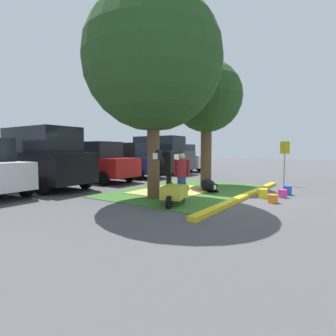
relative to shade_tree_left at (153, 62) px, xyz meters
The scene contains 20 objects.
ground_plane 5.09m from the shade_tree_left, 48.57° to the right, with size 80.00×80.00×0.00m, color #4C4C4F.
grass_island 4.89m from the shade_tree_left, ahead, with size 6.49×4.44×0.02m, color #386B28.
curb_yellow 5.42m from the shade_tree_left, 49.42° to the right, with size 7.69×0.24×0.12m, color yellow.
hay_bedding 4.75m from the shade_tree_left, 10.35° to the left, with size 3.20×2.40×0.04m, color tan.
shade_tree_left is the anchor object (origin of this frame).
shade_tree_right 4.19m from the shade_tree_left, ahead, with size 3.21×3.21×5.64m.
cow_holstein 3.65m from the shade_tree_left, 17.36° to the left, with size 3.02×1.52×1.61m.
calf_lying 4.92m from the shade_tree_left, 18.22° to the right, with size 1.14×1.16×0.48m.
person_handler 3.76m from the shade_tree_left, 75.67° to the right, with size 0.34×0.50×1.51m.
wheelbarrow 4.23m from the shade_tree_left, 113.63° to the right, with size 1.61×0.91×0.63m.
parking_sign 7.36m from the shade_tree_left, 25.15° to the right, with size 0.16×0.43×2.00m.
bucket_orange 5.70m from the shade_tree_left, 65.52° to the right, with size 0.32×0.32×0.26m.
bucket_yellow 5.64m from the shade_tree_left, 52.74° to the right, with size 0.33×0.33×0.31m.
bucket_pink 6.13m from the shade_tree_left, 52.12° to the right, with size 0.30×0.30×0.28m.
bucket_blue 6.45m from the shade_tree_left, 46.18° to the right, with size 0.31×0.31×0.32m.
suv_black 6.15m from the shade_tree_left, 98.61° to the left, with size 2.24×4.66×2.52m.
sedan_red 6.71m from the shade_tree_left, 68.03° to the left, with size 2.13×4.46×2.02m.
sedan_blue 8.00m from the shade_tree_left, 49.14° to the left, with size 2.13×4.46×2.02m.
suv_dark_grey 9.88m from the shade_tree_left, 35.37° to the left, with size 2.24×4.66×2.52m.
sedan_silver 12.01m from the shade_tree_left, 28.57° to the left, with size 2.13×4.46×2.02m.
Camera 1 is at (-8.50, -3.43, 1.62)m, focal length 28.27 mm.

